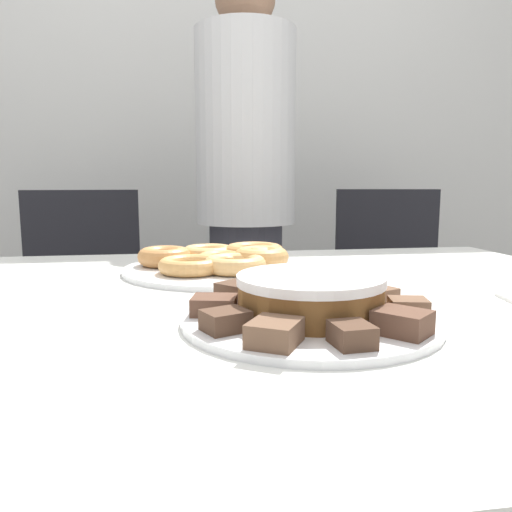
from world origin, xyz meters
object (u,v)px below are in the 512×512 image
object	(u,v)px
plate_cake	(310,319)
frosted_cake	(310,295)
person_standing	(246,205)
office_chair_right	(393,317)
plate_donuts	(222,269)
office_chair_left	(84,331)

from	to	relation	value
plate_cake	frosted_cake	world-z (taller)	frosted_cake
person_standing	office_chair_right	bearing A→B (deg)	1.52
office_chair_right	frosted_cake	world-z (taller)	office_chair_right
plate_donuts	frosted_cake	bearing A→B (deg)	-78.73
office_chair_left	office_chair_right	world-z (taller)	same
office_chair_right	office_chair_left	bearing A→B (deg)	-170.15
office_chair_left	office_chair_right	bearing A→B (deg)	-6.25
office_chair_left	plate_donuts	xyz separation A→B (m)	(0.41, -0.70, 0.32)
person_standing	plate_donuts	world-z (taller)	person_standing
office_chair_left	plate_cake	distance (m)	1.24
person_standing	office_chair_right	xyz separation A→B (m)	(0.55, 0.01, -0.42)
office_chair_right	frosted_cake	xyz separation A→B (m)	(-0.62, -1.09, 0.35)
office_chair_left	plate_donuts	size ratio (longest dim) A/B	2.26
frosted_cake	plate_cake	bearing A→B (deg)	180.00
plate_cake	frosted_cake	size ratio (longest dim) A/B	1.75
plate_donuts	person_standing	bearing A→B (deg)	78.07
office_chair_right	plate_cake	distance (m)	1.30
plate_donuts	frosted_cake	size ratio (longest dim) A/B	2.09
person_standing	office_chair_left	xyz separation A→B (m)	(-0.55, 0.02, -0.42)
office_chair_left	person_standing	bearing A→B (deg)	-7.81
person_standing	plate_donuts	size ratio (longest dim) A/B	4.05
frosted_cake	plate_donuts	bearing A→B (deg)	101.27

